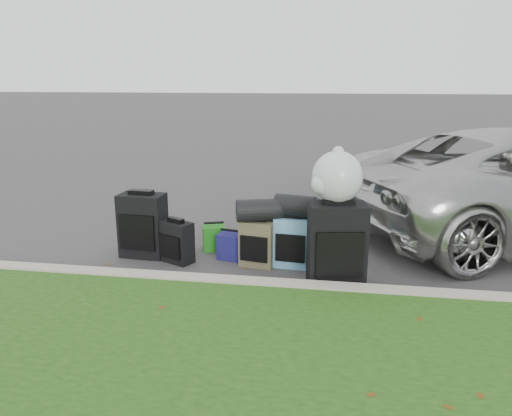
# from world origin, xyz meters

# --- Properties ---
(ground) EXTENTS (120.00, 120.00, 0.00)m
(ground) POSITION_xyz_m (0.00, 0.00, 0.00)
(ground) COLOR #383535
(ground) RESTS_ON ground
(curb) EXTENTS (120.00, 0.18, 0.15)m
(curb) POSITION_xyz_m (0.00, -1.00, 0.07)
(curb) COLOR #9E937F
(curb) RESTS_ON ground
(suitcase_small_black) EXTENTS (0.43, 0.35, 0.47)m
(suitcase_small_black) POSITION_xyz_m (-0.94, -0.26, 0.24)
(suitcase_small_black) COLOR black
(suitcase_small_black) RESTS_ON ground
(suitcase_large_black_left) EXTENTS (0.54, 0.34, 0.74)m
(suitcase_large_black_left) POSITION_xyz_m (-1.39, -0.13, 0.37)
(suitcase_large_black_left) COLOR black
(suitcase_large_black_left) RESTS_ON ground
(suitcase_olive) EXTENTS (0.41, 0.30, 0.52)m
(suitcase_olive) POSITION_xyz_m (-0.01, -0.23, 0.26)
(suitcase_olive) COLOR #423E28
(suitcase_olive) RESTS_ON ground
(suitcase_teal) EXTENTS (0.41, 0.27, 0.56)m
(suitcase_teal) POSITION_xyz_m (0.37, -0.19, 0.28)
(suitcase_teal) COLOR teal
(suitcase_teal) RESTS_ON ground
(suitcase_large_black_right) EXTENTS (0.61, 0.43, 0.85)m
(suitcase_large_black_right) POSITION_xyz_m (0.85, -0.63, 0.42)
(suitcase_large_black_right) COLOR black
(suitcase_large_black_right) RESTS_ON ground
(tote_green) EXTENTS (0.32, 0.29, 0.30)m
(tote_green) POSITION_xyz_m (-0.62, 0.20, 0.15)
(tote_green) COLOR #207B1B
(tote_green) RESTS_ON ground
(tote_navy) EXTENTS (0.33, 0.28, 0.30)m
(tote_navy) POSITION_xyz_m (-0.34, -0.07, 0.15)
(tote_navy) COLOR #191854
(tote_navy) RESTS_ON ground
(duffel_left) EXTENTS (0.51, 0.37, 0.25)m
(duffel_left) POSITION_xyz_m (-0.02, -0.23, 0.64)
(duffel_left) COLOR black
(duffel_left) RESTS_ON suitcase_olive
(duffel_right) EXTENTS (0.48, 0.33, 0.25)m
(duffel_right) POSITION_xyz_m (0.39, -0.15, 0.68)
(duffel_right) COLOR black
(duffel_right) RESTS_ON suitcase_teal
(trash_bag) EXTENTS (0.50, 0.50, 0.50)m
(trash_bag) POSITION_xyz_m (0.83, -0.56, 1.10)
(trash_bag) COLOR silver
(trash_bag) RESTS_ON suitcase_large_black_right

